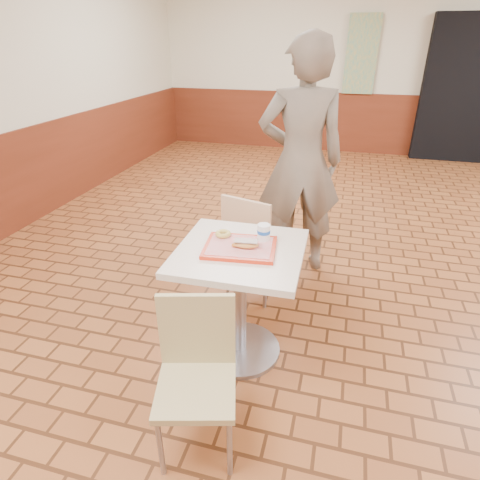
% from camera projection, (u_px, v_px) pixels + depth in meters
% --- Properties ---
extents(room_shell, '(8.01, 10.01, 3.01)m').
position_uv_depth(room_shell, '(474.00, 112.00, 2.17)').
color(room_shell, brown).
rests_on(room_shell, ground).
extents(wainscot_band, '(8.00, 10.00, 1.00)m').
position_uv_depth(wainscot_band, '(434.00, 270.00, 2.63)').
color(wainscot_band, '#5B2211').
rests_on(wainscot_band, ground).
extents(corridor_doorway, '(1.60, 0.22, 2.20)m').
position_uv_depth(corridor_doorway, '(476.00, 91.00, 6.27)').
color(corridor_doorway, black).
rests_on(corridor_doorway, ground).
extents(promo_poster, '(0.50, 0.03, 1.20)m').
position_uv_depth(promo_poster, '(362.00, 55.00, 6.52)').
color(promo_poster, gray).
rests_on(promo_poster, wainscot_band).
extents(main_table, '(0.73, 0.73, 0.77)m').
position_uv_depth(main_table, '(240.00, 285.00, 2.43)').
color(main_table, beige).
rests_on(main_table, ground).
extents(chair_main_front, '(0.46, 0.46, 0.80)m').
position_uv_depth(chair_main_front, '(197.00, 368.00, 1.92)').
color(chair_main_front, tan).
rests_on(chair_main_front, ground).
extents(chair_main_back, '(0.49, 0.49, 0.86)m').
position_uv_depth(chair_main_back, '(252.00, 242.00, 3.03)').
color(chair_main_back, '#D7AC81').
rests_on(chair_main_back, ground).
extents(customer, '(0.79, 0.62, 1.91)m').
position_uv_depth(customer, '(301.00, 162.00, 3.25)').
color(customer, '#726658').
rests_on(customer, ground).
extents(serving_tray, '(0.41, 0.32, 0.03)m').
position_uv_depth(serving_tray, '(240.00, 247.00, 2.31)').
color(serving_tray, red).
rests_on(serving_tray, main_table).
extents(ring_donut, '(0.13, 0.13, 0.03)m').
position_uv_depth(ring_donut, '(223.00, 234.00, 2.41)').
color(ring_donut, gold).
rests_on(ring_donut, serving_tray).
extents(long_john_donut, '(0.16, 0.09, 0.05)m').
position_uv_depth(long_john_donut, '(245.00, 244.00, 2.27)').
color(long_john_donut, '#CA833B').
rests_on(long_john_donut, serving_tray).
extents(paper_cup, '(0.08, 0.08, 0.10)m').
position_uv_depth(paper_cup, '(264.00, 232.00, 2.35)').
color(paper_cup, white).
rests_on(paper_cup, serving_tray).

